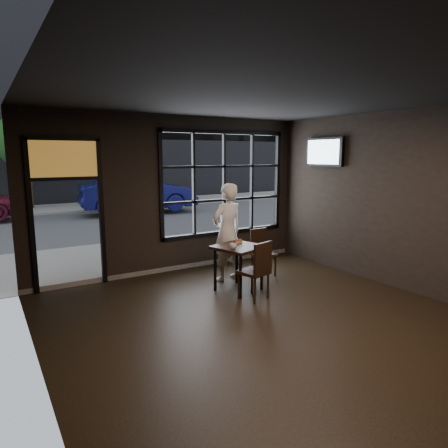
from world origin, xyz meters
TOP-DOWN VIEW (x-y plane):
  - floor at (0.00, 0.00)m, footprint 6.00×7.00m
  - ceiling at (0.00, 0.00)m, footprint 6.00×7.00m
  - wall_left at (-3.00, 0.00)m, footprint 0.04×7.00m
  - wall_right at (3.00, 0.00)m, footprint 0.04×7.00m
  - window_frame at (1.20, 3.50)m, footprint 3.06×0.12m
  - stained_transom at (-2.10, 3.50)m, footprint 1.20×0.06m
  - street_asphalt at (0.00, 24.00)m, footprint 60.00×41.00m
  - building_across at (0.00, 23.00)m, footprint 28.00×12.00m
  - cafe_table at (0.43, 1.74)m, footprint 0.95×0.95m
  - chair_near at (0.40, 1.25)m, footprint 0.53×0.53m
  - chair_window at (1.35, 2.22)m, footprint 0.43×0.43m
  - man at (0.58, 2.37)m, footprint 0.75×0.55m
  - hotdog at (0.52, 1.91)m, footprint 0.21×0.12m
  - cup at (0.21, 1.60)m, footprint 0.17×0.17m
  - tv at (2.93, 2.22)m, footprint 0.12×1.04m
  - navy_car at (2.22, 11.93)m, footprint 4.87×2.22m
  - tree_left at (-1.49, 15.40)m, footprint 2.49×2.49m
  - tree_right at (2.13, 14.93)m, footprint 2.63×2.63m

SIDE VIEW (x-z plane):
  - street_asphalt at x=0.00m, z-range -0.04..0.00m
  - floor at x=0.00m, z-range -0.02..0.00m
  - cafe_table at x=0.43m, z-range 0.00..0.83m
  - chair_window at x=1.35m, z-range 0.00..0.94m
  - chair_near at x=0.40m, z-range 0.00..1.01m
  - hotdog at x=0.52m, z-range 0.82..0.88m
  - cup at x=0.21m, z-range 0.82..0.92m
  - navy_car at x=2.22m, z-range 0.10..1.65m
  - man at x=0.58m, z-range 0.00..1.89m
  - wall_left at x=-3.00m, z-range 0.00..3.20m
  - wall_right at x=3.00m, z-range 0.00..3.20m
  - window_frame at x=1.20m, z-range 0.66..2.94m
  - stained_transom at x=-2.10m, z-range 2.00..2.70m
  - tv at x=2.93m, z-range 2.17..2.78m
  - tree_left at x=-1.49m, z-range 0.87..5.12m
  - tree_right at x=2.13m, z-range 0.92..5.40m
  - ceiling at x=0.00m, z-range 3.20..3.22m
  - building_across at x=0.00m, z-range 0.00..15.00m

